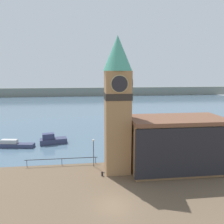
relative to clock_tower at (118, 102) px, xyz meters
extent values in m
plane|color=brown|center=(-1.52, -8.30, -10.02)|extent=(160.00, 160.00, 0.00)
cube|color=slate|center=(-1.52, 63.07, -10.02)|extent=(160.00, 120.00, 0.00)
cube|color=gray|center=(-1.52, 103.07, -7.52)|extent=(180.00, 3.00, 5.00)
cube|color=#232328|center=(-8.20, 2.82, -8.97)|extent=(10.97, 0.08, 0.08)
cylinder|color=#232328|center=(-13.39, 2.82, -9.49)|extent=(0.07, 0.07, 1.05)
cylinder|color=#232328|center=(-8.20, 2.82, -9.49)|extent=(0.07, 0.07, 1.05)
cylinder|color=#232328|center=(-3.01, 2.82, -9.49)|extent=(0.07, 0.07, 1.05)
cube|color=#9E754C|center=(-0.01, 0.01, -2.88)|extent=(3.41, 3.41, 14.27)
cube|color=#2D2823|center=(-0.01, 0.01, 0.86)|extent=(3.53, 3.53, 0.90)
cylinder|color=tan|center=(-0.01, -1.76, 2.61)|extent=(2.30, 0.12, 2.30)
cylinder|color=#232328|center=(-0.01, -1.84, 2.61)|extent=(2.09, 0.12, 2.09)
cylinder|color=tan|center=(1.76, 0.01, 2.61)|extent=(0.12, 2.30, 2.30)
cylinder|color=#232328|center=(1.84, 0.01, 2.61)|extent=(0.12, 2.09, 2.09)
cone|color=teal|center=(-0.01, 0.01, 6.55)|extent=(3.92, 3.92, 4.60)
cube|color=#9E754C|center=(8.52, -0.44, -6.39)|extent=(13.10, 6.41, 7.25)
cube|color=brown|center=(8.52, -0.44, -2.52)|extent=(13.50, 6.81, 0.50)
cube|color=#232328|center=(8.52, -3.79, -6.25)|extent=(13.60, 0.30, 6.67)
cube|color=#333856|center=(-10.98, 13.58, -9.49)|extent=(5.48, 2.98, 1.06)
cube|color=navy|center=(-11.90, 13.39, -8.40)|extent=(2.52, 1.82, 1.10)
cube|color=#333856|center=(-17.77, 12.15, -9.64)|extent=(7.03, 2.47, 0.75)
cube|color=#B2B2B2|center=(-18.99, 12.34, -8.90)|extent=(3.15, 1.46, 0.74)
cylinder|color=black|center=(-2.29, -1.44, -9.76)|extent=(0.27, 0.27, 0.51)
sphere|color=black|center=(-2.29, -1.44, -9.50)|extent=(0.28, 0.28, 0.28)
cylinder|color=#2D2D33|center=(-3.35, 1.82, -8.00)|extent=(0.10, 0.10, 4.03)
sphere|color=silver|center=(-3.35, 1.82, -5.89)|extent=(0.32, 0.32, 0.32)
camera|label=1|loc=(-4.22, -29.44, 4.06)|focal=35.00mm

